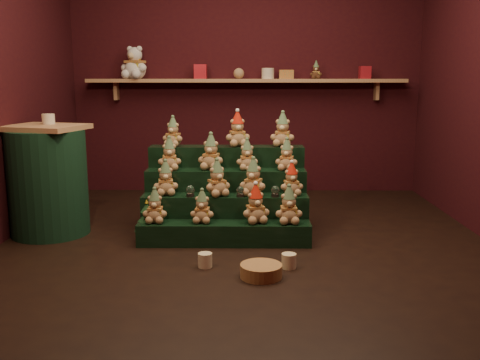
{
  "coord_description": "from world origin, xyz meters",
  "views": [
    {
      "loc": [
        -0.0,
        -4.3,
        1.33
      ],
      "look_at": [
        -0.05,
        0.25,
        0.46
      ],
      "focal_mm": 40.0,
      "sensor_mm": 36.0,
      "label": 1
    }
  ],
  "objects_px": {
    "mug_right": "(289,261)",
    "wicker_basket": "(261,271)",
    "snow_globe_a": "(190,191)",
    "snow_globe_b": "(240,191)",
    "white_bear": "(135,58)",
    "side_table": "(48,181)",
    "brown_bear": "(316,70)",
    "snow_globe_c": "(275,191)",
    "mini_christmas_tree": "(147,221)",
    "mug_left": "(205,260)",
    "riser_tier_front": "(224,233)"
  },
  "relations": [
    {
      "from": "snow_globe_b",
      "to": "white_bear",
      "type": "relative_size",
      "value": 0.2
    },
    {
      "from": "riser_tier_front",
      "to": "snow_globe_a",
      "type": "relative_size",
      "value": 14.65
    },
    {
      "from": "riser_tier_front",
      "to": "mug_right",
      "type": "distance_m",
      "value": 0.73
    },
    {
      "from": "mug_left",
      "to": "wicker_basket",
      "type": "distance_m",
      "value": 0.44
    },
    {
      "from": "mug_left",
      "to": "side_table",
      "type": "bearing_deg",
      "value": 149.48
    },
    {
      "from": "brown_bear",
      "to": "snow_globe_b",
      "type": "bearing_deg",
      "value": -109.02
    },
    {
      "from": "snow_globe_a",
      "to": "brown_bear",
      "type": "relative_size",
      "value": 0.5
    },
    {
      "from": "snow_globe_c",
      "to": "mug_right",
      "type": "relative_size",
      "value": 0.89
    },
    {
      "from": "side_table",
      "to": "mini_christmas_tree",
      "type": "xyz_separation_m",
      "value": [
        0.88,
        -0.23,
        -0.29
      ]
    },
    {
      "from": "mini_christmas_tree",
      "to": "mug_left",
      "type": "relative_size",
      "value": 3.52
    },
    {
      "from": "mug_left",
      "to": "brown_bear",
      "type": "xyz_separation_m",
      "value": [
        1.08,
        2.5,
        1.36
      ]
    },
    {
      "from": "mug_left",
      "to": "snow_globe_b",
      "type": "bearing_deg",
      "value": 70.57
    },
    {
      "from": "mini_christmas_tree",
      "to": "brown_bear",
      "type": "xyz_separation_m",
      "value": [
        1.6,
        1.9,
        1.24
      ]
    },
    {
      "from": "snow_globe_a",
      "to": "side_table",
      "type": "height_order",
      "value": "side_table"
    },
    {
      "from": "snow_globe_c",
      "to": "mug_left",
      "type": "xyz_separation_m",
      "value": [
        -0.53,
        -0.69,
        -0.36
      ]
    },
    {
      "from": "side_table",
      "to": "mug_right",
      "type": "xyz_separation_m",
      "value": [
        2.0,
        -0.84,
        -0.41
      ]
    },
    {
      "from": "mini_christmas_tree",
      "to": "snow_globe_b",
      "type": "bearing_deg",
      "value": 7.49
    },
    {
      "from": "mug_left",
      "to": "mug_right",
      "type": "distance_m",
      "value": 0.6
    },
    {
      "from": "side_table",
      "to": "brown_bear",
      "type": "distance_m",
      "value": 3.14
    },
    {
      "from": "snow_globe_b",
      "to": "side_table",
      "type": "xyz_separation_m",
      "value": [
        -1.65,
        0.13,
        0.06
      ]
    },
    {
      "from": "snow_globe_a",
      "to": "snow_globe_b",
      "type": "height_order",
      "value": "snow_globe_a"
    },
    {
      "from": "mug_right",
      "to": "wicker_basket",
      "type": "bearing_deg",
      "value": -138.47
    },
    {
      "from": "mini_christmas_tree",
      "to": "brown_bear",
      "type": "bearing_deg",
      "value": 50.01
    },
    {
      "from": "snow_globe_b",
      "to": "mug_left",
      "type": "relative_size",
      "value": 0.87
    },
    {
      "from": "snow_globe_a",
      "to": "side_table",
      "type": "relative_size",
      "value": 0.1
    },
    {
      "from": "riser_tier_front",
      "to": "white_bear",
      "type": "height_order",
      "value": "white_bear"
    },
    {
      "from": "mug_left",
      "to": "white_bear",
      "type": "bearing_deg",
      "value": 111.02
    },
    {
      "from": "snow_globe_b",
      "to": "brown_bear",
      "type": "height_order",
      "value": "brown_bear"
    },
    {
      "from": "snow_globe_b",
      "to": "wicker_basket",
      "type": "relative_size",
      "value": 0.31
    },
    {
      "from": "snow_globe_b",
      "to": "side_table",
      "type": "distance_m",
      "value": 1.65
    },
    {
      "from": "snow_globe_c",
      "to": "mini_christmas_tree",
      "type": "bearing_deg",
      "value": -174.56
    },
    {
      "from": "snow_globe_b",
      "to": "mini_christmas_tree",
      "type": "relative_size",
      "value": 0.25
    },
    {
      "from": "side_table",
      "to": "brown_bear",
      "type": "bearing_deg",
      "value": 49.98
    },
    {
      "from": "snow_globe_b",
      "to": "wicker_basket",
      "type": "height_order",
      "value": "snow_globe_b"
    },
    {
      "from": "white_bear",
      "to": "brown_bear",
      "type": "distance_m",
      "value": 2.04
    },
    {
      "from": "snow_globe_a",
      "to": "snow_globe_c",
      "type": "xyz_separation_m",
      "value": [
        0.71,
        0.0,
        -0.0
      ]
    },
    {
      "from": "wicker_basket",
      "to": "white_bear",
      "type": "relative_size",
      "value": 0.63
    },
    {
      "from": "snow_globe_a",
      "to": "mini_christmas_tree",
      "type": "distance_m",
      "value": 0.43
    },
    {
      "from": "mini_christmas_tree",
      "to": "wicker_basket",
      "type": "relative_size",
      "value": 1.25
    },
    {
      "from": "side_table",
      "to": "wicker_basket",
      "type": "xyz_separation_m",
      "value": [
        1.8,
        -1.02,
        -0.42
      ]
    },
    {
      "from": "side_table",
      "to": "wicker_basket",
      "type": "bearing_deg",
      "value": -13.62
    },
    {
      "from": "wicker_basket",
      "to": "white_bear",
      "type": "bearing_deg",
      "value": 116.72
    },
    {
      "from": "snow_globe_a",
      "to": "mug_left",
      "type": "bearing_deg",
      "value": -76.17
    },
    {
      "from": "snow_globe_a",
      "to": "white_bear",
      "type": "xyz_separation_m",
      "value": [
        -0.79,
        1.8,
        1.14
      ]
    },
    {
      "from": "snow_globe_c",
      "to": "wicker_basket",
      "type": "xyz_separation_m",
      "value": [
        -0.14,
        -0.89,
        -0.36
      ]
    },
    {
      "from": "riser_tier_front",
      "to": "mug_right",
      "type": "xyz_separation_m",
      "value": [
        0.48,
        -0.55,
        -0.04
      ]
    },
    {
      "from": "riser_tier_front",
      "to": "white_bear",
      "type": "xyz_separation_m",
      "value": [
        -1.08,
        1.96,
        1.46
      ]
    },
    {
      "from": "mug_right",
      "to": "wicker_basket",
      "type": "relative_size",
      "value": 0.37
    },
    {
      "from": "brown_bear",
      "to": "white_bear",
      "type": "bearing_deg",
      "value": -174.22
    },
    {
      "from": "white_bear",
      "to": "wicker_basket",
      "type": "bearing_deg",
      "value": -41.47
    }
  ]
}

